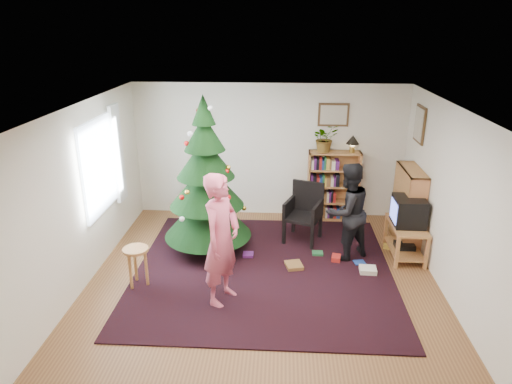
# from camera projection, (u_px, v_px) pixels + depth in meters

# --- Properties ---
(floor) EXTENTS (5.00, 5.00, 0.00)m
(floor) POSITION_uv_depth(u_px,v_px,m) (263.00, 281.00, 6.60)
(floor) COLOR brown
(floor) RESTS_ON ground
(ceiling) EXTENTS (5.00, 5.00, 0.00)m
(ceiling) POSITION_uv_depth(u_px,v_px,m) (264.00, 108.00, 5.72)
(ceiling) COLOR white
(ceiling) RESTS_ON wall_back
(wall_back) EXTENTS (5.00, 0.02, 2.50)m
(wall_back) POSITION_uv_depth(u_px,v_px,m) (269.00, 151.00, 8.50)
(wall_back) COLOR silver
(wall_back) RESTS_ON floor
(wall_front) EXTENTS (5.00, 0.02, 2.50)m
(wall_front) POSITION_uv_depth(u_px,v_px,m) (250.00, 310.00, 3.82)
(wall_front) COLOR silver
(wall_front) RESTS_ON floor
(wall_left) EXTENTS (0.02, 5.00, 2.50)m
(wall_left) POSITION_uv_depth(u_px,v_px,m) (83.00, 197.00, 6.30)
(wall_left) COLOR silver
(wall_left) RESTS_ON floor
(wall_right) EXTENTS (0.02, 5.00, 2.50)m
(wall_right) POSITION_uv_depth(u_px,v_px,m) (452.00, 205.00, 6.02)
(wall_right) COLOR silver
(wall_right) RESTS_ON floor
(rug) EXTENTS (3.80, 3.60, 0.02)m
(rug) POSITION_uv_depth(u_px,v_px,m) (264.00, 269.00, 6.88)
(rug) COLOR black
(rug) RESTS_ON floor
(window_pane) EXTENTS (0.04, 1.20, 1.40)m
(window_pane) POSITION_uv_depth(u_px,v_px,m) (99.00, 166.00, 6.77)
(window_pane) COLOR silver
(window_pane) RESTS_ON wall_left
(curtain) EXTENTS (0.06, 0.35, 1.60)m
(curtain) POSITION_uv_depth(u_px,v_px,m) (118.00, 154.00, 7.42)
(curtain) COLOR silver
(curtain) RESTS_ON wall_left
(picture_back) EXTENTS (0.55, 0.03, 0.42)m
(picture_back) POSITION_uv_depth(u_px,v_px,m) (333.00, 115.00, 8.16)
(picture_back) COLOR #4C3319
(picture_back) RESTS_ON wall_back
(picture_right) EXTENTS (0.03, 0.50, 0.60)m
(picture_right) POSITION_uv_depth(u_px,v_px,m) (420.00, 124.00, 7.41)
(picture_right) COLOR #4C3319
(picture_right) RESTS_ON wall_right
(christmas_tree) EXTENTS (1.40, 1.40, 2.53)m
(christmas_tree) POSITION_uv_depth(u_px,v_px,m) (207.00, 189.00, 7.14)
(christmas_tree) COLOR #3F2816
(christmas_tree) RESTS_ON rug
(bookshelf_back) EXTENTS (0.95, 0.30, 1.30)m
(bookshelf_back) POSITION_uv_depth(u_px,v_px,m) (333.00, 185.00, 8.49)
(bookshelf_back) COLOR #C47846
(bookshelf_back) RESTS_ON floor
(bookshelf_right) EXTENTS (0.30, 0.95, 1.30)m
(bookshelf_right) POSITION_uv_depth(u_px,v_px,m) (408.00, 206.00, 7.53)
(bookshelf_right) COLOR #C47846
(bookshelf_right) RESTS_ON floor
(tv_stand) EXTENTS (0.49, 0.89, 0.55)m
(tv_stand) POSITION_uv_depth(u_px,v_px,m) (406.00, 237.00, 7.20)
(tv_stand) COLOR #C47846
(tv_stand) RESTS_ON floor
(crt_tv) EXTENTS (0.47, 0.50, 0.44)m
(crt_tv) POSITION_uv_depth(u_px,v_px,m) (409.00, 211.00, 7.04)
(crt_tv) COLOR black
(crt_tv) RESTS_ON tv_stand
(armchair) EXTENTS (0.70, 0.72, 1.00)m
(armchair) POSITION_uv_depth(u_px,v_px,m) (303.00, 209.00, 7.70)
(armchair) COLOR black
(armchair) RESTS_ON rug
(stool) EXTENTS (0.35, 0.35, 0.59)m
(stool) POSITION_uv_depth(u_px,v_px,m) (136.00, 257.00, 6.32)
(stool) COLOR #C47846
(stool) RESTS_ON floor
(person_standing) EXTENTS (0.65, 0.77, 1.79)m
(person_standing) POSITION_uv_depth(u_px,v_px,m) (221.00, 240.00, 5.84)
(person_standing) COLOR #C85067
(person_standing) RESTS_ON rug
(person_by_chair) EXTENTS (0.95, 0.90, 1.56)m
(person_by_chair) POSITION_uv_depth(u_px,v_px,m) (347.00, 212.00, 7.00)
(person_by_chair) COLOR black
(person_by_chair) RESTS_ON rug
(potted_plant) EXTENTS (0.57, 0.54, 0.51)m
(potted_plant) POSITION_uv_depth(u_px,v_px,m) (325.00, 138.00, 8.18)
(potted_plant) COLOR gray
(potted_plant) RESTS_ON bookshelf_back
(table_lamp) EXTENTS (0.23, 0.23, 0.31)m
(table_lamp) POSITION_uv_depth(u_px,v_px,m) (353.00, 141.00, 8.17)
(table_lamp) COLOR #A57F33
(table_lamp) RESTS_ON bookshelf_back
(floor_clutter) EXTENTS (2.48, 1.04, 0.08)m
(floor_clutter) POSITION_uv_depth(u_px,v_px,m) (330.00, 258.00, 7.14)
(floor_clutter) COLOR #A51E19
(floor_clutter) RESTS_ON rug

